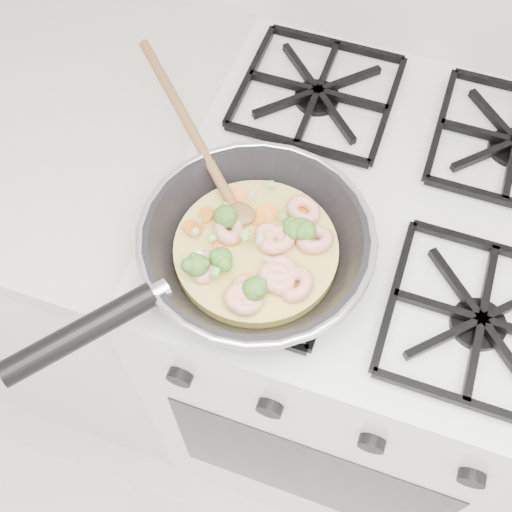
% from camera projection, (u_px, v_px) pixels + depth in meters
% --- Properties ---
extents(stove, '(0.60, 0.60, 0.92)m').
position_uv_depth(stove, '(349.00, 328.00, 1.29)').
color(stove, white).
rests_on(stove, ground).
extents(counter_left, '(1.00, 0.60, 0.90)m').
position_uv_depth(counter_left, '(0.00, 219.00, 1.43)').
color(counter_left, silver).
rests_on(counter_left, ground).
extents(skillet, '(0.40, 0.50, 0.10)m').
position_uv_depth(skillet, '(252.00, 247.00, 0.80)').
color(skillet, black).
rests_on(skillet, stove).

